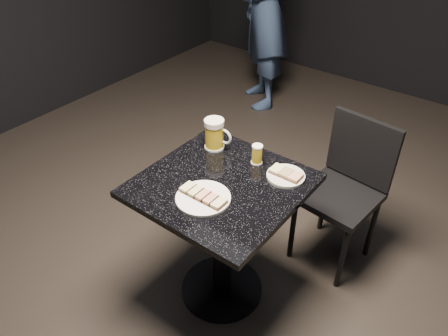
# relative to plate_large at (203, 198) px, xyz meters

# --- Properties ---
(floor) EXTENTS (6.00, 6.00, 0.00)m
(floor) POSITION_rel_plate_large_xyz_m (-0.01, 0.14, -0.76)
(floor) COLOR black
(floor) RESTS_ON ground
(plate_large) EXTENTS (0.24, 0.24, 0.01)m
(plate_large) POSITION_rel_plate_large_xyz_m (0.00, 0.00, 0.00)
(plate_large) COLOR white
(plate_large) RESTS_ON table
(plate_small) EXTENTS (0.18, 0.18, 0.01)m
(plate_small) POSITION_rel_plate_large_xyz_m (0.20, 0.35, 0.00)
(plate_small) COLOR silver
(plate_small) RESTS_ON table
(patron) EXTENTS (0.76, 0.74, 1.76)m
(patron) POSITION_rel_plate_large_xyz_m (-1.08, 2.15, 0.12)
(patron) COLOR navy
(patron) RESTS_ON floor
(table) EXTENTS (0.70, 0.70, 0.75)m
(table) POSITION_rel_plate_large_xyz_m (-0.01, 0.14, -0.25)
(table) COLOR black
(table) RESTS_ON floor
(beer_mug) EXTENTS (0.14, 0.10, 0.16)m
(beer_mug) POSITION_rel_plate_large_xyz_m (-0.21, 0.35, 0.07)
(beer_mug) COLOR silver
(beer_mug) RESTS_ON table
(beer_tumbler) EXTENTS (0.06, 0.06, 0.10)m
(beer_tumbler) POSITION_rel_plate_large_xyz_m (0.03, 0.37, 0.04)
(beer_tumbler) COLOR silver
(beer_tumbler) RESTS_ON table
(chair) EXTENTS (0.42, 0.42, 0.86)m
(chair) POSITION_rel_plate_large_xyz_m (0.34, 0.79, -0.26)
(chair) COLOR black
(chair) RESTS_ON floor
(canapes_on_plate_large) EXTENTS (0.22, 0.07, 0.02)m
(canapes_on_plate_large) POSITION_rel_plate_large_xyz_m (0.00, 0.00, 0.02)
(canapes_on_plate_large) COLOR #4C3521
(canapes_on_plate_large) RESTS_ON plate_large
(canapes_on_plate_small) EXTENTS (0.15, 0.07, 0.02)m
(canapes_on_plate_small) POSITION_rel_plate_large_xyz_m (0.20, 0.35, 0.02)
(canapes_on_plate_small) COLOR #4C3521
(canapes_on_plate_small) RESTS_ON plate_small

